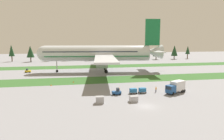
# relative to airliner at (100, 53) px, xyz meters

# --- Properties ---
(ground_plane) EXTENTS (400.00, 400.00, 0.00)m
(ground_plane) POSITION_rel_airliner_xyz_m (4.14, -54.60, -9.25)
(ground_plane) COLOR gray
(grass_strip_near) EXTENTS (320.00, 14.44, 0.01)m
(grass_strip_near) POSITION_rel_airliner_xyz_m (4.14, -20.28, -9.25)
(grass_strip_near) COLOR #336028
(grass_strip_near) RESTS_ON ground
(grass_strip_far) EXTENTS (320.00, 14.44, 0.01)m
(grass_strip_far) POSITION_rel_airliner_xyz_m (4.14, 20.60, -9.25)
(grass_strip_far) COLOR #336028
(grass_strip_far) RESTS_ON ground
(airliner) EXTENTS (61.15, 75.88, 25.77)m
(airliner) POSITION_rel_airliner_xyz_m (0.00, 0.00, 0.00)
(airliner) COLOR silver
(airliner) RESTS_ON ground
(baggage_tug) EXTENTS (2.68, 1.46, 1.97)m
(baggage_tug) POSITION_rel_airliner_xyz_m (-0.65, -43.18, -8.44)
(baggage_tug) COLOR #1E4C8E
(baggage_tug) RESTS_ON ground
(cargo_dolly_lead) EXTENTS (2.29, 1.63, 1.55)m
(cargo_dolly_lead) POSITION_rel_airliner_xyz_m (4.36, -42.86, -8.33)
(cargo_dolly_lead) COLOR #A3A3A8
(cargo_dolly_lead) RESTS_ON ground
(cargo_dolly_second) EXTENTS (2.29, 1.63, 1.55)m
(cargo_dolly_second) POSITION_rel_airliner_xyz_m (7.26, -42.68, -8.33)
(cargo_dolly_second) COLOR #A3A3A8
(cargo_dolly_second) RESTS_ON ground
(catering_truck) EXTENTS (7.24, 5.23, 3.58)m
(catering_truck) POSITION_rel_airliner_xyz_m (17.02, -44.50, -7.30)
(catering_truck) COLOR #1E4C8E
(catering_truck) RESTS_ON ground
(pushback_tractor) EXTENTS (2.73, 1.59, 1.97)m
(pushback_tractor) POSITION_rel_airliner_xyz_m (-34.90, 4.00, -8.44)
(pushback_tractor) COLOR yellow
(pushback_tractor) RESTS_ON ground
(ground_crew_marshaller) EXTENTS (0.36, 0.56, 1.74)m
(ground_crew_marshaller) POSITION_rel_airliner_xyz_m (0.48, -41.04, -8.31)
(ground_crew_marshaller) COLOR black
(ground_crew_marshaller) RESTS_ON ground
(ground_crew_loader) EXTENTS (0.42, 0.43, 1.74)m
(ground_crew_loader) POSITION_rel_airliner_xyz_m (11.63, -42.48, -8.31)
(ground_crew_loader) COLOR black
(ground_crew_loader) RESTS_ON ground
(uld_container_0) EXTENTS (2.10, 1.73, 1.75)m
(uld_container_0) POSITION_rel_airliner_xyz_m (-6.45, -50.15, -8.38)
(uld_container_0) COLOR #A3A3A8
(uld_container_0) RESTS_ON ground
(uld_container_1) EXTENTS (2.06, 1.68, 1.52)m
(uld_container_1) POSITION_rel_airliner_xyz_m (2.24, -50.50, -8.49)
(uld_container_1) COLOR #A3A3A8
(uld_container_1) RESTS_ON ground
(taxiway_marker_0) EXTENTS (0.44, 0.44, 0.53)m
(taxiway_marker_0) POSITION_rel_airliner_xyz_m (-20.61, -27.82, -8.98)
(taxiway_marker_0) COLOR orange
(taxiway_marker_0) RESTS_ON ground
(taxiway_marker_1) EXTENTS (0.44, 0.44, 0.64)m
(taxiway_marker_1) POSITION_rel_airliner_xyz_m (-13.08, -23.90, -8.93)
(taxiway_marker_1) COLOR orange
(taxiway_marker_1) RESTS_ON ground
(distant_tree_line) EXTENTS (157.96, 8.98, 12.41)m
(distant_tree_line) POSITION_rel_airliner_xyz_m (4.77, 56.50, -2.53)
(distant_tree_line) COLOR #4C3823
(distant_tree_line) RESTS_ON ground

